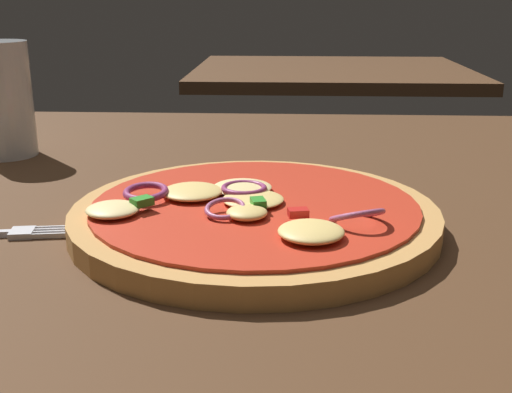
# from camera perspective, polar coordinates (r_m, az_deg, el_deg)

# --- Properties ---
(dining_table) EXTENTS (1.38, 0.96, 0.03)m
(dining_table) POSITION_cam_1_polar(r_m,az_deg,el_deg) (0.56, -3.29, -2.86)
(dining_table) COLOR #4C301C
(dining_table) RESTS_ON ground
(pizza) EXTENTS (0.30, 0.30, 0.04)m
(pizza) POSITION_cam_1_polar(r_m,az_deg,el_deg) (0.52, -0.26, -1.62)
(pizza) COLOR tan
(pizza) RESTS_ON dining_table
(beer_glass) EXTENTS (0.07, 0.07, 0.13)m
(beer_glass) POSITION_cam_1_polar(r_m,az_deg,el_deg) (0.80, -21.54, 7.36)
(beer_glass) COLOR silver
(beer_glass) RESTS_ON dining_table
(background_table) EXTENTS (0.68, 0.57, 0.03)m
(background_table) POSITION_cam_1_polar(r_m,az_deg,el_deg) (1.67, 6.66, 10.80)
(background_table) COLOR #4C301C
(background_table) RESTS_ON ground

